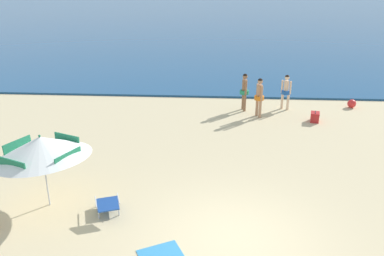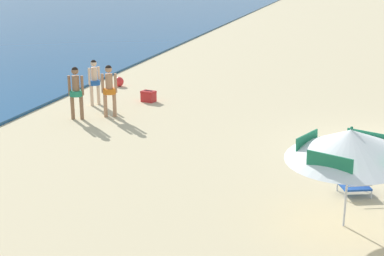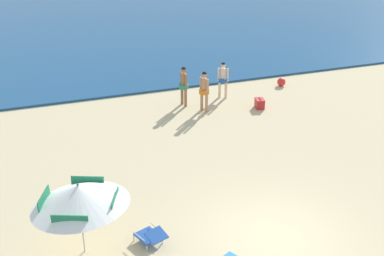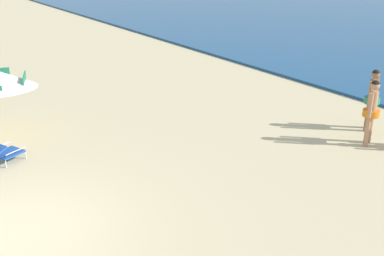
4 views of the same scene
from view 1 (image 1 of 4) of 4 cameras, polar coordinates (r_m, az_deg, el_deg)
name	(u,v)px [view 1 (image 1 of 4)]	position (r m, az deg, el deg)	size (l,w,h in m)	color
ground_plane	(233,239)	(8.88, 6.26, -16.49)	(800.00, 800.00, 0.00)	#CCB78C
beach_umbrella_striped_main	(41,147)	(9.98, -21.95, -2.72)	(3.37, 3.36, 2.01)	silver
lounge_chair_under_umbrella	(108,204)	(9.75, -12.68, -11.21)	(0.80, 1.00, 0.50)	#1E4799
person_standing_near_shore	(286,90)	(17.74, 14.10, 5.69)	(0.43, 0.40, 1.62)	beige
person_standing_beside	(244,89)	(17.22, 7.98, 5.84)	(0.42, 0.50, 1.71)	#8C6042
person_wading_in	(259,95)	(16.42, 10.20, 4.99)	(0.42, 0.48, 1.71)	tan
cooler_box	(315,117)	(16.62, 18.16, 1.60)	(0.46, 0.56, 0.43)	red
beach_ball	(352,104)	(19.17, 23.10, 3.43)	(0.39, 0.39, 0.39)	red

